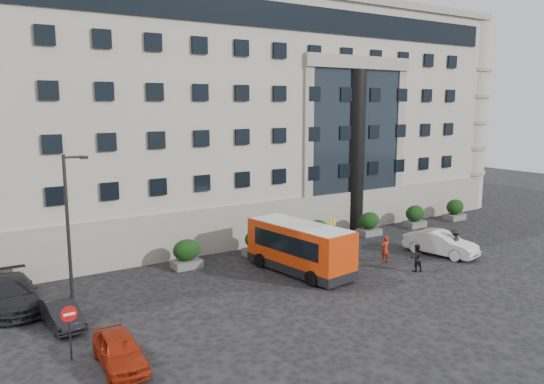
{
  "coord_description": "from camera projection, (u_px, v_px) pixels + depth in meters",
  "views": [
    {
      "loc": [
        -17.15,
        -22.2,
        10.23
      ],
      "look_at": [
        0.09,
        4.22,
        5.0
      ],
      "focal_mm": 35.0,
      "sensor_mm": 36.0,
      "label": 1
    }
  ],
  "objects": [
    {
      "name": "hedge_a",
      "position": [
        187.0,
        254.0,
        33.39
      ],
      "size": [
        1.8,
        1.26,
        1.84
      ],
      "color": "#595956",
      "rests_on": "ground"
    },
    {
      "name": "minibus",
      "position": [
        300.0,
        246.0,
        32.43
      ],
      "size": [
        3.44,
        7.53,
        3.03
      ],
      "rotation": [
        0.0,
        0.0,
        0.13
      ],
      "color": "#C03009",
      "rests_on": "ground"
    },
    {
      "name": "civic_building",
      "position": [
        221.0,
        118.0,
        49.2
      ],
      "size": [
        44.0,
        24.0,
        18.0
      ],
      "primitive_type": "cube",
      "color": "#A4A091",
      "rests_on": "ground"
    },
    {
      "name": "hedge_c",
      "position": [
        317.0,
        232.0,
        39.0
      ],
      "size": [
        1.8,
        1.26,
        1.84
      ],
      "color": "#595956",
      "rests_on": "ground"
    },
    {
      "name": "no_entry_sign",
      "position": [
        69.0,
        322.0,
        21.12
      ],
      "size": [
        0.64,
        0.16,
        2.32
      ],
      "color": "#262628",
      "rests_on": "ground"
    },
    {
      "name": "ground",
      "position": [
        312.0,
        292.0,
        29.25
      ],
      "size": [
        120.0,
        120.0,
        0.0
      ],
      "primitive_type": "plane",
      "color": "black",
      "rests_on": "ground"
    },
    {
      "name": "pedestrian_c",
      "position": [
        455.0,
        243.0,
        35.83
      ],
      "size": [
        1.44,
        1.11,
        1.97
      ],
      "primitive_type": "imported",
      "rotation": [
        0.0,
        0.0,
        3.48
      ],
      "color": "black",
      "rests_on": "ground"
    },
    {
      "name": "parked_car_b",
      "position": [
        61.0,
        313.0,
        24.7
      ],
      "size": [
        1.61,
        3.81,
        1.22
      ],
      "primitive_type": "imported",
      "rotation": [
        0.0,
        0.0,
        0.09
      ],
      "color": "black",
      "rests_on": "ground"
    },
    {
      "name": "hedge_d",
      "position": [
        369.0,
        224.0,
        41.8
      ],
      "size": [
        1.8,
        1.26,
        1.84
      ],
      "color": "#595956",
      "rests_on": "ground"
    },
    {
      "name": "pedestrian_a",
      "position": [
        385.0,
        249.0,
        34.53
      ],
      "size": [
        0.66,
        0.45,
        1.77
      ],
      "primitive_type": "imported",
      "rotation": [
        0.0,
        0.0,
        3.1
      ],
      "color": "#99230F",
      "rests_on": "ground"
    },
    {
      "name": "white_taxi",
      "position": [
        441.0,
        243.0,
        36.31
      ],
      "size": [
        2.78,
        5.25,
        1.64
      ],
      "primitive_type": "imported",
      "rotation": [
        0.0,
        0.0,
        0.22
      ],
      "color": "silver",
      "rests_on": "ground"
    },
    {
      "name": "entrance_column",
      "position": [
        354.0,
        151.0,
        43.17
      ],
      "size": [
        1.8,
        1.8,
        13.0
      ],
      "primitive_type": "cylinder",
      "color": "black",
      "rests_on": "ground"
    },
    {
      "name": "pedestrian_b",
      "position": [
        416.0,
        258.0,
        32.72
      ],
      "size": [
        0.98,
        0.86,
        1.72
      ],
      "primitive_type": "imported",
      "rotation": [
        0.0,
        0.0,
        2.86
      ],
      "color": "black",
      "rests_on": "ground"
    },
    {
      "name": "bus_stop_sign",
      "position": [
        332.0,
        231.0,
        36.07
      ],
      "size": [
        0.5,
        0.08,
        2.52
      ],
      "color": "#262628",
      "rests_on": "ground"
    },
    {
      "name": "hedge_f",
      "position": [
        455.0,
        210.0,
        47.41
      ],
      "size": [
        1.8,
        1.26,
        1.84
      ],
      "color": "#595956",
      "rests_on": "ground"
    },
    {
      "name": "parked_car_c",
      "position": [
        14.0,
        294.0,
        26.73
      ],
      "size": [
        2.23,
        5.39,
        1.56
      ],
      "primitive_type": "imported",
      "rotation": [
        0.0,
        0.0,
        -0.01
      ],
      "color": "black",
      "rests_on": "ground"
    },
    {
      "name": "street_lamp",
      "position": [
        70.0,
        232.0,
        24.58
      ],
      "size": [
        1.16,
        0.18,
        8.0
      ],
      "color": "#262628",
      "rests_on": "ground"
    },
    {
      "name": "parked_car_a",
      "position": [
        120.0,
        350.0,
        20.82
      ],
      "size": [
        1.84,
        4.05,
        1.35
      ],
      "primitive_type": "imported",
      "rotation": [
        0.0,
        0.0,
        -0.07
      ],
      "color": "#95210A",
      "rests_on": "ground"
    },
    {
      "name": "hedge_e",
      "position": [
        415.0,
        216.0,
        44.6
      ],
      "size": [
        1.8,
        1.26,
        1.84
      ],
      "color": "#595956",
      "rests_on": "ground"
    },
    {
      "name": "hedge_b",
      "position": [
        257.0,
        242.0,
        36.19
      ],
      "size": [
        1.8,
        1.26,
        1.84
      ],
      "color": "#595956",
      "rests_on": "ground"
    }
  ]
}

